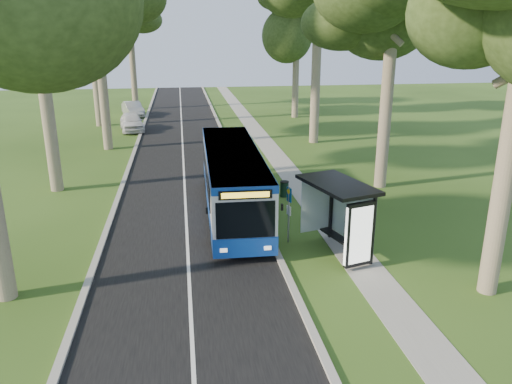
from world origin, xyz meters
TOP-DOWN VIEW (x-y plane):
  - ground at (0.00, 0.00)m, footprint 120.00×120.00m
  - road at (-3.50, 10.00)m, footprint 7.00×100.00m
  - kerb_east at (0.00, 10.00)m, footprint 0.25×100.00m
  - kerb_west at (-7.00, 10.00)m, footprint 0.25×100.00m
  - centre_line at (-3.50, 10.00)m, footprint 0.12×100.00m
  - footpath at (3.00, 10.00)m, footprint 1.50×100.00m
  - bus at (-1.22, 2.98)m, footprint 2.73×11.80m
  - bus_stop_sign at (0.69, -0.93)m, footprint 0.14×0.34m
  - bus_shelter at (2.43, -2.75)m, footprint 2.70×3.78m
  - litter_bin at (1.75, 5.03)m, footprint 0.48×0.48m
  - car_white at (-7.83, 25.08)m, footprint 2.62×4.94m
  - car_silver at (-8.39, 33.06)m, footprint 2.75×4.78m
  - tree_west_e at (-8.50, 38.00)m, footprint 5.20×5.20m
  - tree_east_d at (8.00, 30.00)m, footprint 5.20×5.20m

SIDE VIEW (x-z plane):
  - ground at x=0.00m, z-range 0.00..0.00m
  - road at x=-3.50m, z-range 0.00..0.02m
  - footpath at x=3.00m, z-range 0.00..0.02m
  - centre_line at x=-3.50m, z-range 0.02..0.02m
  - kerb_east at x=0.00m, z-range 0.00..0.12m
  - kerb_west at x=-7.00m, z-range 0.00..0.12m
  - litter_bin at x=1.75m, z-range 0.01..0.84m
  - car_silver at x=-8.39m, z-range 0.00..1.49m
  - car_white at x=-7.83m, z-range 0.00..1.60m
  - bus_stop_sign at x=0.69m, z-range 0.31..2.73m
  - bus at x=-1.22m, z-range 0.06..3.17m
  - bus_shelter at x=2.43m, z-range 0.61..3.53m
  - tree_east_d at x=8.00m, z-range 3.29..16.90m
  - tree_west_e at x=-8.50m, z-range 3.46..17.79m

